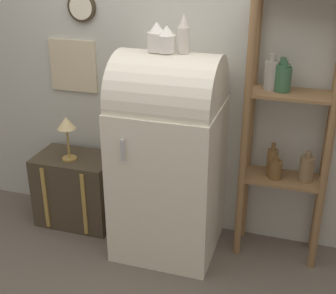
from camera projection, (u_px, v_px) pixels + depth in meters
ground_plane at (159, 262)px, 3.32m from camera, size 12.00×12.00×0.00m
wall_back at (183, 56)px, 3.27m from camera, size 7.00×0.09×2.70m
refrigerator at (169, 153)px, 3.21m from camera, size 0.70×0.68×1.45m
suitcase_trunk at (77, 189)px, 3.70m from camera, size 0.60×0.39×0.57m
shelf_unit at (287, 122)px, 3.04m from camera, size 0.57×0.28×1.82m
vase_left at (157, 38)px, 2.90m from camera, size 0.12×0.12×0.18m
vase_center at (167, 40)px, 2.88m from camera, size 0.11×0.11×0.16m
vase_right at (184, 35)px, 2.85m from camera, size 0.07×0.07×0.24m
desk_lamp at (67, 127)px, 3.43m from camera, size 0.14×0.14×0.34m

